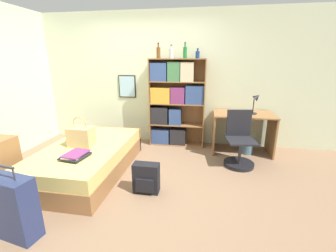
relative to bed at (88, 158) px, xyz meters
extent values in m
plane|color=#84664C|center=(0.60, -0.02, -0.22)|extent=(14.00, 14.00, 0.00)
cube|color=beige|center=(0.60, 1.59, 1.08)|extent=(10.00, 0.06, 2.60)
cube|color=black|center=(0.13, 1.55, 0.93)|extent=(0.36, 0.02, 0.46)
cube|color=#99C1D6|center=(0.13, 1.54, 0.93)|extent=(0.32, 0.01, 0.42)
cube|color=olive|center=(0.00, -0.02, -0.09)|extent=(1.12, 1.96, 0.26)
cube|color=tan|center=(0.00, -0.02, 0.13)|extent=(1.09, 1.93, 0.18)
cube|color=olive|center=(0.00, 0.94, 0.00)|extent=(1.12, 0.04, 0.44)
cube|color=tan|center=(-0.05, -0.04, 0.37)|extent=(0.36, 0.23, 0.29)
torus|color=tan|center=(-0.05, -0.04, 0.57)|extent=(0.21, 0.02, 0.21)
cube|color=#427A4C|center=(0.09, -0.45, 0.23)|extent=(0.23, 0.29, 0.02)
cube|color=#232328|center=(0.09, -0.47, 0.25)|extent=(0.34, 0.37, 0.02)
cube|color=beige|center=(0.08, -0.46, 0.27)|extent=(0.23, 0.32, 0.01)
cube|color=#7A336B|center=(0.09, -0.45, 0.28)|extent=(0.28, 0.35, 0.02)
cube|color=navy|center=(-0.06, -1.37, 0.10)|extent=(0.58, 0.30, 0.64)
cylinder|color=#2D2D33|center=(0.09, -1.40, 0.49)|extent=(0.01, 0.01, 0.12)
cube|color=#2D2D33|center=(-0.06, -1.37, 0.55)|extent=(0.33, 0.08, 0.02)
cube|color=olive|center=(0.67, 1.39, 0.64)|extent=(0.02, 0.29, 1.71)
cube|color=olive|center=(1.73, 1.39, 0.64)|extent=(0.02, 0.29, 1.71)
cube|color=olive|center=(1.20, 1.54, 0.64)|extent=(1.08, 0.01, 1.71)
cube|color=olive|center=(1.20, 1.39, -0.21)|extent=(1.04, 0.29, 0.02)
cube|color=olive|center=(1.20, 1.39, 0.21)|extent=(1.04, 0.29, 0.02)
cube|color=olive|center=(1.20, 1.39, 0.64)|extent=(1.04, 0.29, 0.02)
cube|color=olive|center=(1.20, 1.39, 1.06)|extent=(1.04, 0.29, 0.02)
cube|color=olive|center=(1.20, 1.39, 1.48)|extent=(1.04, 0.29, 0.02)
cube|color=#334C84|center=(0.87, 1.38, -0.05)|extent=(0.36, 0.22, 0.30)
cube|color=#232328|center=(1.23, 1.38, -0.04)|extent=(0.31, 0.22, 0.32)
cube|color=#232328|center=(0.86, 1.38, 0.39)|extent=(0.34, 0.22, 0.34)
cube|color=#334C84|center=(1.17, 1.38, 0.38)|extent=(0.23, 0.22, 0.32)
cube|color=gold|center=(0.88, 1.38, 0.80)|extent=(0.38, 0.22, 0.31)
cube|color=#7A336B|center=(1.22, 1.38, 0.80)|extent=(0.27, 0.22, 0.32)
cube|color=#334C84|center=(1.55, 1.38, 0.82)|extent=(0.34, 0.22, 0.35)
cube|color=#334C84|center=(0.85, 1.38, 1.24)|extent=(0.32, 0.22, 0.34)
cube|color=#427A4C|center=(1.14, 1.38, 1.25)|extent=(0.23, 0.22, 0.36)
cube|color=beige|center=(1.39, 1.38, 1.25)|extent=(0.24, 0.22, 0.35)
cylinder|color=brown|center=(0.84, 1.36, 1.59)|extent=(0.07, 0.07, 0.20)
cylinder|color=brown|center=(0.84, 1.36, 1.72)|extent=(0.03, 0.03, 0.06)
cylinder|color=#232328|center=(0.84, 1.36, 1.76)|extent=(0.03, 0.03, 0.02)
cylinder|color=#B7BCC1|center=(1.08, 1.42, 1.58)|extent=(0.08, 0.08, 0.17)
cylinder|color=#B7BCC1|center=(1.08, 1.42, 1.69)|extent=(0.03, 0.03, 0.05)
cylinder|color=#232328|center=(1.08, 1.42, 1.73)|extent=(0.03, 0.03, 0.02)
cylinder|color=#1E6B2D|center=(1.34, 1.41, 1.59)|extent=(0.07, 0.07, 0.20)
cylinder|color=#1E6B2D|center=(1.34, 1.41, 1.72)|extent=(0.03, 0.03, 0.06)
cylinder|color=#232328|center=(1.34, 1.41, 1.77)|extent=(0.03, 0.03, 0.02)
cylinder|color=navy|center=(1.57, 1.44, 1.55)|extent=(0.08, 0.08, 0.13)
cylinder|color=navy|center=(1.57, 1.44, 1.64)|extent=(0.03, 0.03, 0.04)
cylinder|color=#232328|center=(1.57, 1.44, 1.67)|extent=(0.03, 0.03, 0.01)
cube|color=olive|center=(2.46, 1.21, 0.52)|extent=(1.08, 0.66, 0.02)
cube|color=olive|center=(1.94, 1.21, 0.14)|extent=(0.03, 0.62, 0.72)
cube|color=olive|center=(2.98, 1.21, 0.14)|extent=(0.03, 0.62, 0.72)
cylinder|color=black|center=(2.61, 1.20, 0.54)|extent=(0.14, 0.14, 0.02)
cylinder|color=black|center=(2.61, 1.20, 0.68)|extent=(0.02, 0.02, 0.27)
cone|color=black|center=(2.65, 1.20, 0.84)|extent=(0.16, 0.12, 0.16)
cylinder|color=black|center=(2.35, 0.58, -0.19)|extent=(0.49, 0.49, 0.06)
cylinder|color=#333338|center=(2.35, 0.58, 0.00)|extent=(0.05, 0.05, 0.43)
cube|color=black|center=(2.35, 0.58, 0.23)|extent=(0.50, 0.50, 0.03)
cube|color=black|center=(2.32, 0.79, 0.46)|extent=(0.40, 0.09, 0.44)
cube|color=black|center=(1.04, -0.41, -0.02)|extent=(0.34, 0.16, 0.40)
cube|color=black|center=(1.04, -0.50, -0.08)|extent=(0.24, 0.03, 0.18)
cylinder|color=slate|center=(2.57, 1.15, -0.10)|extent=(0.21, 0.21, 0.24)
camera|label=1|loc=(1.76, -2.95, 1.48)|focal=24.00mm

